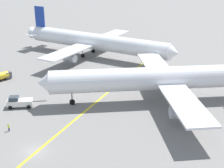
# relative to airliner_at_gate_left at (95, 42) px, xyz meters

# --- Properties ---
(ground_plane) EXTENTS (600.00, 600.00, 0.00)m
(ground_plane) POSITION_rel_airliner_at_gate_left_xyz_m (13.66, -59.52, -5.29)
(ground_plane) COLOR slate
(taxiway_stripe) EXTENTS (8.25, 119.78, 0.01)m
(taxiway_stripe) POSITION_rel_airliner_at_gate_left_xyz_m (14.77, -49.52, -5.29)
(taxiway_stripe) COLOR yellow
(taxiway_stripe) RESTS_ON ground
(airliner_at_gate_left) EXTENTS (59.74, 48.34, 15.78)m
(airliner_at_gate_left) POSITION_rel_airliner_at_gate_left_xyz_m (0.00, 0.00, 0.00)
(airliner_at_gate_left) COLOR white
(airliner_at_gate_left) RESTS_ON ground
(airliner_being_pushed) EXTENTS (52.88, 44.50, 15.87)m
(airliner_being_pushed) POSITION_rel_airliner_at_gate_left_xyz_m (29.64, -29.59, 0.44)
(airliner_being_pushed) COLOR silver
(airliner_being_pushed) RESTS_ON ground
(pushback_tug) EXTENTS (8.64, 5.19, 2.99)m
(pushback_tug) POSITION_rel_airliner_at_gate_left_xyz_m (-0.14, -44.74, -4.02)
(pushback_tug) COLOR white
(pushback_tug) RESTS_ON ground
(gse_fuel_bowser_stubby) EXTENTS (3.70, 5.24, 2.40)m
(gse_fuel_bowser_stubby) POSITION_rel_airliner_at_gate_left_xyz_m (-15.32, -31.34, -3.96)
(gse_fuel_bowser_stubby) COLOR gold
(gse_fuel_bowser_stubby) RESTS_ON ground
(ground_crew_ramp_agent_by_cones) EXTENTS (0.49, 0.36, 1.61)m
(ground_crew_ramp_agent_by_cones) POSITION_rel_airliner_at_gate_left_xyz_m (4.71, -55.06, -4.45)
(ground_crew_ramp_agent_by_cones) COLOR #2D3351
(ground_crew_ramp_agent_by_cones) RESTS_ON ground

